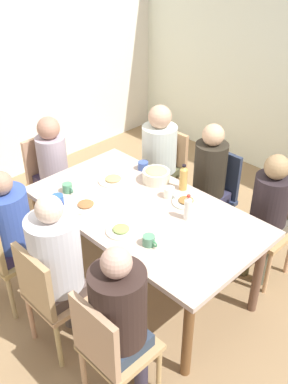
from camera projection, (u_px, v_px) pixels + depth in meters
ground_plane at (144, 283)px, 3.75m from camera, size 5.78×5.78×0.00m
dining_table at (144, 217)px, 3.38m from camera, size 1.82×1.01×0.77m
chair_0 at (213, 193)px, 4.00m from camera, size 0.40×0.40×0.90m
person_0 at (209, 177)px, 3.84m from camera, size 0.30×0.30×1.21m
chair_1 at (4, 252)px, 3.31m from camera, size 0.40×0.40×0.90m
person_1 at (10, 226)px, 3.26m from camera, size 0.33×0.33×1.17m
chair_2 at (164, 169)px, 4.36m from camera, size 0.40×0.40×0.90m
person_2 at (159, 153)px, 4.19m from camera, size 0.33×0.33×1.20m
chair_3 at (50, 293)px, 2.95m from camera, size 0.40×0.40×0.90m
person_3 at (57, 260)px, 2.87m from camera, size 0.34×0.34×1.25m
chair_4 at (110, 347)px, 2.59m from camera, size 0.40×0.40×0.90m
person_4 at (120, 313)px, 2.53m from camera, size 0.33×0.33×1.21m
chair_5 at (271, 221)px, 3.64m from camera, size 0.40×0.40×0.90m
person_5 at (269, 208)px, 3.49m from camera, size 0.30×0.30×1.15m
chair_6 at (50, 176)px, 4.25m from camera, size 0.40×0.40×0.90m
person_6 at (54, 164)px, 4.10m from camera, size 0.30×0.30×1.15m
plate_0 at (86, 205)px, 3.35m from camera, size 0.23×0.23×0.04m
plate_1 at (121, 230)px, 3.09m from camera, size 0.22×0.22×0.04m
plate_2 at (113, 180)px, 3.67m from camera, size 0.25×0.25×0.04m
plate_3 at (186, 201)px, 3.39m from camera, size 0.21×0.21×0.04m
bowl_0 at (156, 175)px, 3.64m from camera, size 0.23×0.23×0.12m
cup_0 at (169, 193)px, 3.45m from camera, size 0.12×0.09×0.09m
cup_1 at (68, 188)px, 3.51m from camera, size 0.12×0.08×0.08m
cup_2 at (58, 200)px, 3.37m from camera, size 0.13×0.09×0.08m
cup_3 at (143, 166)px, 3.82m from camera, size 0.13×0.09×0.07m
cup_4 at (149, 241)px, 2.96m from camera, size 0.12×0.08×0.07m
bottle_0 at (183, 178)px, 3.51m from camera, size 0.06×0.06×0.22m
bottle_1 at (188, 208)px, 3.18m from camera, size 0.06×0.06×0.20m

